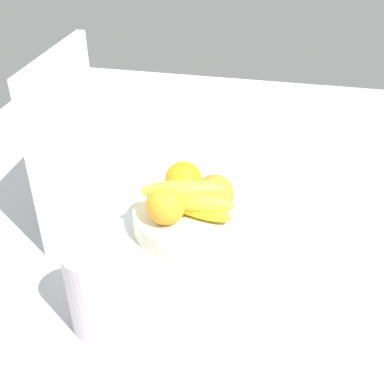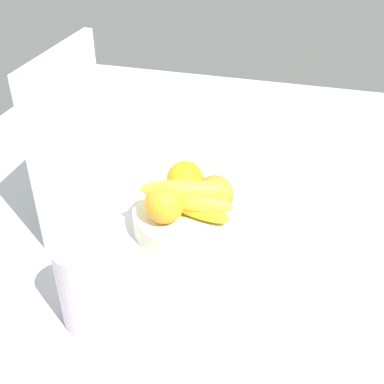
% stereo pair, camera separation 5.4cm
% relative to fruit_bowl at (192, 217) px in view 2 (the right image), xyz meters
% --- Properties ---
extents(ground_plane, '(1.80, 1.40, 0.03)m').
position_rel_fruit_bowl_xyz_m(ground_plane, '(-0.03, 0.01, -0.04)').
color(ground_plane, '#AFB1BC').
extents(fruit_bowl, '(0.25, 0.25, 0.05)m').
position_rel_fruit_bowl_xyz_m(fruit_bowl, '(0.00, 0.00, 0.00)').
color(fruit_bowl, beige).
rests_on(fruit_bowl, ground_plane).
extents(orange_front_left, '(0.08, 0.08, 0.08)m').
position_rel_fruit_bowl_xyz_m(orange_front_left, '(0.04, 0.03, 0.06)').
color(orange_front_left, orange).
rests_on(orange_front_left, fruit_bowl).
extents(orange_front_right, '(0.08, 0.08, 0.08)m').
position_rel_fruit_bowl_xyz_m(orange_front_right, '(-0.05, 0.04, 0.06)').
color(orange_front_right, orange).
rests_on(orange_front_right, fruit_bowl).
extents(orange_center, '(0.08, 0.08, 0.08)m').
position_rel_fruit_bowl_xyz_m(orange_center, '(0.00, -0.05, 0.06)').
color(orange_center, orange).
rests_on(orange_center, fruit_bowl).
extents(banana_bunch, '(0.09, 0.18, 0.08)m').
position_rel_fruit_bowl_xyz_m(banana_bunch, '(-0.03, -0.00, 0.07)').
color(banana_bunch, yellow).
rests_on(banana_bunch, fruit_bowl).
extents(cutting_board, '(0.28, 0.02, 0.36)m').
position_rel_fruit_bowl_xyz_m(cutting_board, '(-0.01, 0.25, 0.16)').
color(cutting_board, white).
rests_on(cutting_board, ground_plane).
extents(thermos_tumbler, '(0.09, 0.09, 0.16)m').
position_rel_fruit_bowl_xyz_m(thermos_tumbler, '(-0.29, 0.10, 0.05)').
color(thermos_tumbler, '#BFADB7').
rests_on(thermos_tumbler, ground_plane).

